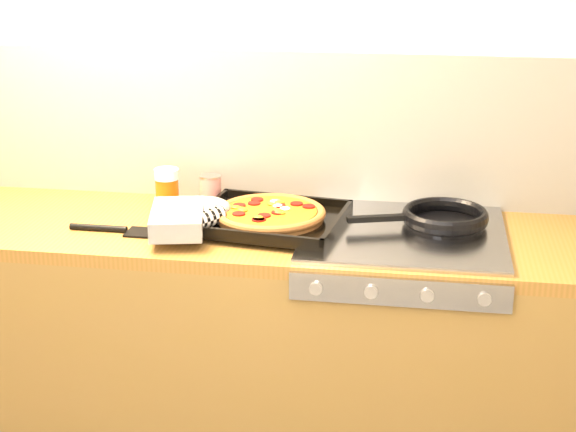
% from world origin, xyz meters
% --- Properties ---
extents(room_shell, '(3.20, 3.20, 3.20)m').
position_xyz_m(room_shell, '(0.00, 1.39, 1.15)').
color(room_shell, white).
rests_on(room_shell, ground).
extents(counter_run, '(3.20, 0.62, 0.90)m').
position_xyz_m(counter_run, '(0.00, 1.10, 0.45)').
color(counter_run, brown).
rests_on(counter_run, ground).
extents(stovetop, '(0.60, 0.56, 0.02)m').
position_xyz_m(stovetop, '(0.45, 1.10, 0.91)').
color(stovetop, '#9A9B9F').
rests_on(stovetop, counter_run).
extents(pizza_on_tray, '(0.60, 0.49, 0.07)m').
position_xyz_m(pizza_on_tray, '(-0.03, 1.08, 0.95)').
color(pizza_on_tray, black).
rests_on(pizza_on_tray, stovetop).
extents(frying_pan, '(0.46, 0.33, 0.04)m').
position_xyz_m(frying_pan, '(0.56, 1.17, 0.94)').
color(frying_pan, black).
rests_on(frying_pan, stovetop).
extents(tomato_can, '(0.08, 0.08, 0.10)m').
position_xyz_m(tomato_can, '(-0.19, 1.30, 0.95)').
color(tomato_can, maroon).
rests_on(tomato_can, counter_run).
extents(juice_glass, '(0.08, 0.08, 0.13)m').
position_xyz_m(juice_glass, '(-0.33, 1.24, 0.97)').
color(juice_glass, '#ED4F0D').
rests_on(juice_glass, counter_run).
extents(wooden_spoon, '(0.28, 0.16, 0.02)m').
position_xyz_m(wooden_spoon, '(0.02, 1.24, 0.91)').
color(wooden_spoon, '#B07C4A').
rests_on(wooden_spoon, counter_run).
extents(black_spatula, '(0.28, 0.09, 0.02)m').
position_xyz_m(black_spatula, '(-0.41, 0.99, 0.91)').
color(black_spatula, black).
rests_on(black_spatula, counter_run).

